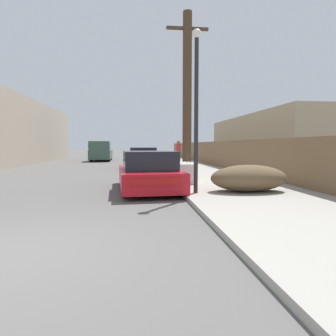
{
  "coord_description": "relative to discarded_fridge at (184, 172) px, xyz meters",
  "views": [
    {
      "loc": [
        1.79,
        -4.17,
        1.51
      ],
      "look_at": [
        3.57,
        11.59,
        0.3
      ],
      "focal_mm": 32.0,
      "sensor_mm": 36.0,
      "label": 1
    }
  ],
  "objects": [
    {
      "name": "pickup_truck",
      "position": [
        -5.1,
        18.14,
        0.46
      ],
      "size": [
        2.1,
        5.68,
        1.88
      ],
      "rotation": [
        0.0,
        0.0,
        3.17
      ],
      "color": "#385647",
      "rests_on": "ground"
    },
    {
      "name": "car_parked_mid",
      "position": [
        -1.3,
        8.2,
        0.16
      ],
      "size": [
        2.0,
        4.18,
        1.36
      ],
      "rotation": [
        0.0,
        0.0,
        -0.03
      ],
      "color": "#5B1E19",
      "rests_on": "ground"
    },
    {
      "name": "ground_plane",
      "position": [
        -3.69,
        -7.1,
        -0.48
      ],
      "size": [
        220.0,
        220.0,
        0.0
      ],
      "primitive_type": "plane",
      "color": "#595654"
    },
    {
      "name": "wooden_fence",
      "position": [
        3.56,
        11.64,
        0.47
      ],
      "size": [
        0.08,
        35.61,
        1.65
      ],
      "primitive_type": "cube",
      "color": "brown",
      "rests_on": "sidewalk_curb"
    },
    {
      "name": "discarded_fridge",
      "position": [
        0.0,
        0.0,
        0.0
      ],
      "size": [
        0.76,
        1.78,
        0.74
      ],
      "rotation": [
        0.0,
        0.0,
        -0.06
      ],
      "color": "silver",
      "rests_on": "sidewalk_curb"
    },
    {
      "name": "sidewalk_curb",
      "position": [
        1.61,
        16.4,
        -0.42
      ],
      "size": [
        4.2,
        63.0,
        0.12
      ],
      "primitive_type": "cube",
      "color": "#9E998E",
      "rests_on": "ground"
    },
    {
      "name": "street_lamp",
      "position": [
        -0.13,
        -2.77,
        2.34
      ],
      "size": [
        0.26,
        0.26,
        4.64
      ],
      "color": "#232326",
      "rests_on": "sidewalk_curb"
    },
    {
      "name": "utility_pole",
      "position": [
        0.39,
        1.64,
        3.23
      ],
      "size": [
        1.8,
        0.39,
        7.03
      ],
      "color": "#4C3826",
      "rests_on": "sidewalk_curb"
    },
    {
      "name": "pedestrian",
      "position": [
        1.45,
        11.25,
        0.56
      ],
      "size": [
        0.34,
        0.34,
        1.77
      ],
      "color": "#282D42",
      "rests_on": "sidewalk_curb"
    },
    {
      "name": "building_right_house",
      "position": [
        9.1,
        10.63,
        1.38
      ],
      "size": [
        6.0,
        15.31,
        3.71
      ],
      "primitive_type": "cube",
      "color": "tan",
      "rests_on": "ground"
    },
    {
      "name": "brush_pile",
      "position": [
        1.51,
        -2.68,
        0.05
      ],
      "size": [
        2.32,
        1.28,
        0.8
      ],
      "color": "brown",
      "rests_on": "sidewalk_curb"
    },
    {
      "name": "parked_sports_car_red",
      "position": [
        -1.44,
        -1.35,
        0.12
      ],
      "size": [
        2.13,
        4.4,
        1.32
      ],
      "rotation": [
        0.0,
        0.0,
        0.06
      ],
      "color": "red",
      "rests_on": "ground"
    }
  ]
}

